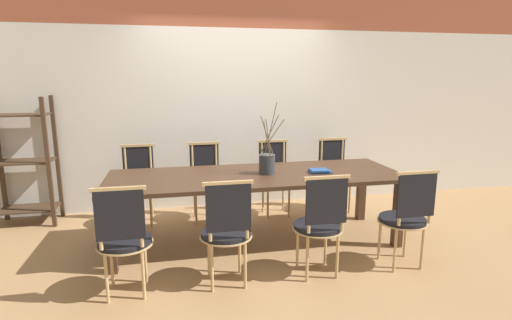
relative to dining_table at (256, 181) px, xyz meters
The scene contains 14 objects.
ground_plane 0.67m from the dining_table, ahead, with size 16.00×16.00×0.00m, color #A87F51.
wall_rear 1.67m from the dining_table, 90.00° to the left, with size 12.00×0.06×3.20m.
dining_table is the anchor object (origin of this frame).
chair_near_leftend 1.51m from the dining_table, 145.71° to the right, with size 0.45×0.45×0.94m.
chair_near_left 0.96m from the dining_table, 116.65° to the right, with size 0.45×0.45×0.94m.
chair_near_center 0.94m from the dining_table, 65.21° to the right, with size 0.45×0.45×0.94m.
chair_near_right 1.49m from the dining_table, 34.79° to the right, with size 0.45×0.45×0.94m.
chair_far_leftend 1.52m from the dining_table, 146.05° to the left, with size 0.45×0.45×0.94m.
chair_far_left 0.97m from the dining_table, 118.42° to the left, with size 0.45×0.45×0.94m.
chair_far_center 0.96m from the dining_table, 63.36° to the left, with size 0.45×0.45×0.94m.
chair_far_right 1.51m from the dining_table, 34.30° to the left, with size 0.45×0.45×0.94m.
vase_centerpiece 0.22m from the dining_table, ahead, with size 0.27×0.27×0.74m.
book_stack 0.68m from the dining_table, ahead, with size 0.24×0.17×0.03m.
shelving_rack 2.79m from the dining_table, 156.61° to the left, with size 0.68×0.41×1.52m.
Camera 1 is at (-0.82, -3.93, 1.73)m, focal length 28.00 mm.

